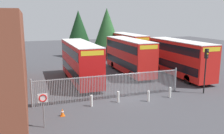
# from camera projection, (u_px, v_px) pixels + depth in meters

# --- Properties ---
(ground_plane) EXTENTS (100.00, 100.00, 0.00)m
(ground_plane) POSITION_uv_depth(u_px,v_px,m) (101.00, 77.00, 29.89)
(ground_plane) COLOR #3D3D42
(palisade_fence) EXTENTS (13.56, 0.14, 2.35)m
(palisade_fence) POSITION_uv_depth(u_px,v_px,m) (111.00, 86.00, 21.76)
(palisade_fence) COLOR gray
(palisade_fence) RESTS_ON ground
(double_decker_bus_near_gate) EXTENTS (2.54, 10.81, 4.42)m
(double_decker_bus_near_gate) POSITION_uv_depth(u_px,v_px,m) (179.00, 57.00, 29.71)
(double_decker_bus_near_gate) COLOR red
(double_decker_bus_near_gate) RESTS_ON ground
(double_decker_bus_behind_fence_left) EXTENTS (2.54, 10.81, 4.42)m
(double_decker_bus_behind_fence_left) POSITION_uv_depth(u_px,v_px,m) (80.00, 61.00, 27.20)
(double_decker_bus_behind_fence_left) COLOR red
(double_decker_bus_behind_fence_left) RESTS_ON ground
(double_decker_bus_behind_fence_right) EXTENTS (2.54, 10.81, 4.42)m
(double_decker_bus_behind_fence_right) POSITION_uv_depth(u_px,v_px,m) (129.00, 55.00, 31.51)
(double_decker_bus_behind_fence_right) COLOR red
(double_decker_bus_behind_fence_right) RESTS_ON ground
(double_decker_bus_far_back) EXTENTS (2.54, 10.81, 4.42)m
(double_decker_bus_far_back) POSITION_uv_depth(u_px,v_px,m) (128.00, 46.00, 41.05)
(double_decker_bus_far_back) COLOR red
(double_decker_bus_far_back) RESTS_ON ground
(bollard_near_left) EXTENTS (0.20, 0.20, 0.95)m
(bollard_near_left) POSITION_uv_depth(u_px,v_px,m) (91.00, 101.00, 19.93)
(bollard_near_left) COLOR silver
(bollard_near_left) RESTS_ON ground
(bollard_center_front) EXTENTS (0.20, 0.20, 0.95)m
(bollard_center_front) POSITION_uv_depth(u_px,v_px,m) (118.00, 97.00, 20.89)
(bollard_center_front) COLOR silver
(bollard_center_front) RESTS_ON ground
(bollard_near_right) EXTENTS (0.20, 0.20, 0.95)m
(bollard_near_right) POSITION_uv_depth(u_px,v_px,m) (148.00, 96.00, 21.09)
(bollard_near_right) COLOR silver
(bollard_near_right) RESTS_ON ground
(bollard_far_right) EXTENTS (0.20, 0.20, 0.95)m
(bollard_far_right) POSITION_uv_depth(u_px,v_px,m) (170.00, 92.00, 22.16)
(bollard_far_right) COLOR silver
(bollard_far_right) RESTS_ON ground
(traffic_cone_by_gate) EXTENTS (0.34, 0.34, 0.59)m
(traffic_cone_by_gate) POSITION_uv_depth(u_px,v_px,m) (62.00, 112.00, 18.00)
(traffic_cone_by_gate) COLOR orange
(traffic_cone_by_gate) RESTS_ON ground
(speed_limit_sign_post) EXTENTS (0.60, 0.14, 2.40)m
(speed_limit_sign_post) POSITION_uv_depth(u_px,v_px,m) (43.00, 102.00, 15.83)
(speed_limit_sign_post) COLOR slate
(speed_limit_sign_post) RESTS_ON ground
(traffic_light_kerbside) EXTENTS (0.28, 0.33, 4.30)m
(traffic_light_kerbside) POSITION_uv_depth(u_px,v_px,m) (206.00, 63.00, 22.83)
(traffic_light_kerbside) COLOR black
(traffic_light_kerbside) RESTS_ON ground
(tree_tall_back) EXTENTS (4.15, 4.15, 8.36)m
(tree_tall_back) POSITION_uv_depth(u_px,v_px,m) (79.00, 27.00, 44.10)
(tree_tall_back) COLOR #4C3823
(tree_tall_back) RESTS_ON ground
(tree_short_side) EXTENTS (4.74, 4.74, 8.81)m
(tree_short_side) POSITION_uv_depth(u_px,v_px,m) (107.00, 27.00, 44.70)
(tree_short_side) COLOR #4C3823
(tree_short_side) RESTS_ON ground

